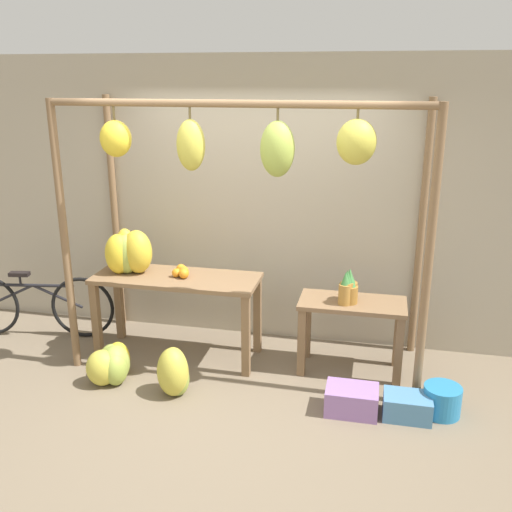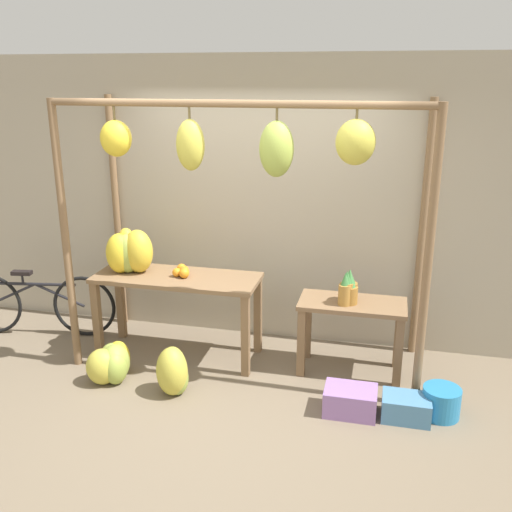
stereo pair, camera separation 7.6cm
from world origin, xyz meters
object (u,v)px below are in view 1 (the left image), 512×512
(blue_bucket, at_px, (442,400))
(banana_pile_on_table, at_px, (130,252))
(orange_pile, at_px, (182,272))
(parked_bicycle, at_px, (35,305))
(fruit_crate_white, at_px, (352,400))
(banana_pile_ground_right, at_px, (174,373))
(pineapple_cluster, at_px, (348,289))
(fruit_crate_purple, at_px, (407,406))
(banana_pile_ground_left, at_px, (112,364))

(blue_bucket, bearing_deg, banana_pile_on_table, 169.25)
(orange_pile, relative_size, parked_bicycle, 0.14)
(fruit_crate_white, bearing_deg, banana_pile_ground_right, -178.10)
(orange_pile, bearing_deg, banana_pile_on_table, 178.20)
(pineapple_cluster, height_order, fruit_crate_purple, pineapple_cluster)
(banana_pile_ground_right, relative_size, blue_bucket, 1.44)
(fruit_crate_white, bearing_deg, pineapple_cluster, 98.81)
(banana_pile_on_table, height_order, pineapple_cluster, banana_pile_on_table)
(banana_pile_ground_right, xyz_separation_m, fruit_crate_purple, (1.92, 0.07, -0.11))
(banana_pile_on_table, height_order, parked_bicycle, banana_pile_on_table)
(orange_pile, height_order, blue_bucket, orange_pile)
(pineapple_cluster, height_order, blue_bucket, pineapple_cluster)
(fruit_crate_purple, bearing_deg, banana_pile_ground_right, -177.99)
(banana_pile_on_table, distance_m, pineapple_cluster, 2.06)
(banana_pile_ground_left, distance_m, blue_bucket, 2.81)
(banana_pile_ground_left, bearing_deg, banana_pile_ground_right, -8.81)
(banana_pile_on_table, bearing_deg, banana_pile_ground_left, -85.50)
(orange_pile, relative_size, fruit_crate_white, 0.54)
(orange_pile, relative_size, pineapple_cluster, 0.72)
(orange_pile, bearing_deg, fruit_crate_purple, -16.94)
(banana_pile_on_table, xyz_separation_m, banana_pile_ground_left, (0.05, -0.62, -0.84))
(fruit_crate_white, bearing_deg, banana_pile_on_table, 162.83)
(pineapple_cluster, distance_m, banana_pile_ground_left, 2.19)
(orange_pile, xyz_separation_m, fruit_crate_white, (1.63, -0.65, -0.75))
(banana_pile_ground_left, relative_size, fruit_crate_purple, 1.31)
(banana_pile_on_table, height_order, fruit_crate_white, banana_pile_on_table)
(orange_pile, distance_m, banana_pile_ground_left, 1.03)
(orange_pile, height_order, fruit_crate_purple, orange_pile)
(orange_pile, height_order, banana_pile_ground_right, orange_pile)
(banana_pile_ground_left, bearing_deg, orange_pile, 52.13)
(pineapple_cluster, bearing_deg, orange_pile, -179.32)
(banana_pile_ground_left, height_order, parked_bicycle, parked_bicycle)
(pineapple_cluster, distance_m, fruit_crate_white, 0.97)
(banana_pile_on_table, height_order, fruit_crate_purple, banana_pile_on_table)
(pineapple_cluster, relative_size, parked_bicycle, 0.19)
(fruit_crate_purple, bearing_deg, parked_bicycle, 169.13)
(parked_bicycle, bearing_deg, fruit_crate_purple, -10.87)
(orange_pile, relative_size, banana_pile_ground_right, 0.52)
(banana_pile_ground_left, height_order, banana_pile_ground_right, banana_pile_ground_right)
(banana_pile_ground_right, distance_m, fruit_crate_purple, 1.93)
(banana_pile_ground_right, bearing_deg, fruit_crate_purple, 2.01)
(fruit_crate_purple, bearing_deg, fruit_crate_white, -177.64)
(banana_pile_ground_right, distance_m, parked_bicycle, 1.96)
(orange_pile, height_order, pineapple_cluster, pineapple_cluster)
(banana_pile_on_table, bearing_deg, fruit_crate_white, -17.17)
(pineapple_cluster, xyz_separation_m, fruit_crate_purple, (0.54, -0.65, -0.71))
(banana_pile_on_table, relative_size, fruit_crate_purple, 1.35)
(orange_pile, distance_m, fruit_crate_purple, 2.29)
(fruit_crate_white, bearing_deg, parked_bicycle, 167.43)
(pineapple_cluster, height_order, fruit_crate_white, pineapple_cluster)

